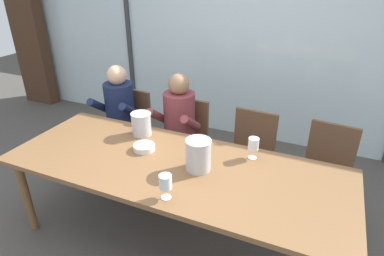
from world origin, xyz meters
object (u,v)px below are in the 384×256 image
Objects in this scene: tasting_bowl at (144,147)px; wine_glass_by_left_taster at (253,145)px; chair_near_curtain at (131,123)px; chair_right_of_center at (327,165)px; chair_center at (251,149)px; ice_bucket_primary at (198,154)px; ice_bucket_secondary at (141,124)px; wine_glass_near_bucket at (165,183)px; chair_left_of_center at (186,135)px; person_maroon_top at (176,125)px; dining_table at (174,171)px; person_navy_polo at (117,113)px.

tasting_bowl is 1.01× the size of wine_glass_by_left_taster.
chair_near_curtain is 2.12m from chair_right_of_center.
tasting_bowl is (-0.71, -0.79, 0.27)m from chair_center.
chair_right_of_center is 1.30m from ice_bucket_primary.
ice_bucket_secondary is 1.19× the size of wine_glass_near_bucket.
chair_left_of_center and chair_right_of_center have the same top height.
ice_bucket_secondary is (-0.12, -0.44, 0.18)m from person_maroon_top.
person_maroon_top is at bearing 153.78° from wine_glass_by_left_taster.
chair_center is 1.10m from tasting_bowl.
dining_table is 1.42m from chair_right_of_center.
chair_center is at bearing 103.64° from wine_glass_by_left_taster.
dining_table is 0.61m from ice_bucket_secondary.
person_navy_polo is at bearing -170.54° from chair_right_of_center.
chair_left_of_center is 0.70m from ice_bucket_secondary.
dining_table is 3.02× the size of chair_right_of_center.
person_maroon_top reaches higher than wine_glass_by_left_taster.
tasting_bowl is 0.66m from wine_glass_near_bucket.
chair_right_of_center is (2.12, -0.05, 0.00)m from chair_near_curtain.
person_maroon_top reaches higher than chair_center.
dining_table is at bearing -70.01° from chair_left_of_center.
chair_center and chair_right_of_center have the same top height.
chair_center is (0.71, -0.03, 0.00)m from chair_left_of_center.
wine_glass_near_bucket is (-0.26, -1.27, 0.37)m from chair_center.
wine_glass_near_bucket is at bearing -64.07° from person_maroon_top.
person_navy_polo reaches higher than ice_bucket_secondary.
chair_near_curtain is at bearing 131.63° from wine_glass_near_bucket.
wine_glass_by_left_taster and wine_glass_near_bucket have the same top height.
person_maroon_top reaches higher than tasting_bowl.
dining_table is 1.33m from person_navy_polo.
chair_center is 0.78m from person_maroon_top.
person_navy_polo is at bearing -104.87° from chair_near_curtain.
ice_bucket_primary is at bearing -31.85° from chair_near_curtain.
chair_left_of_center is 0.23m from person_maroon_top.
ice_bucket_primary is at bearing 81.16° from wine_glass_near_bucket.
ice_bucket_primary is 1.39× the size of tasting_bowl.
person_navy_polo is 1.69m from wine_glass_near_bucket.
chair_left_of_center is (-0.32, 0.91, -0.19)m from dining_table.
ice_bucket_primary is (0.56, -0.76, 0.20)m from person_maroon_top.
ice_bucket_primary reaches higher than wine_glass_near_bucket.
chair_near_curtain is 1.13m from tasting_bowl.
ice_bucket_secondary is at bearing -143.97° from chair_center.
ice_bucket_secondary is at bearing 131.12° from wine_glass_near_bucket.
chair_near_curtain is 0.24m from person_navy_polo.
person_maroon_top reaches higher than wine_glass_near_bucket.
ice_bucket_primary is (-0.20, -0.87, 0.38)m from chair_center.
wine_glass_near_bucket is at bearing -98.04° from chair_center.
wine_glass_near_bucket is (0.45, -0.47, 0.09)m from tasting_bowl.
person_maroon_top is (-0.76, -0.12, 0.17)m from chair_center.
dining_table is 0.85m from person_maroon_top.
dining_table is 0.65m from wine_glass_by_left_taster.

